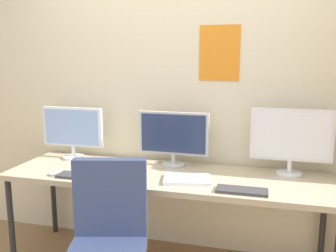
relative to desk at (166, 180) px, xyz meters
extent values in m
cube|color=beige|center=(0.00, 0.42, 0.61)|extent=(4.78, 0.10, 2.60)
cube|color=orange|center=(0.32, 0.37, 0.92)|extent=(0.31, 0.01, 0.42)
cube|color=tan|center=(0.00, 0.00, 0.03)|extent=(2.38, 0.68, 0.04)
cylinder|color=#262628|center=(-1.14, -0.29, -0.34)|extent=(0.04, 0.04, 0.70)
cylinder|color=#262628|center=(-1.14, 0.29, -0.34)|extent=(0.04, 0.04, 0.70)
cylinder|color=#262628|center=(1.14, 0.29, -0.34)|extent=(0.04, 0.04, 0.70)
cube|color=navy|center=(-0.20, -0.55, 0.06)|extent=(0.44, 0.18, 0.48)
cylinder|color=silver|center=(-0.87, 0.21, 0.06)|extent=(0.18, 0.18, 0.02)
cylinder|color=silver|center=(-0.87, 0.21, 0.11)|extent=(0.03, 0.03, 0.09)
cube|color=silver|center=(-0.87, 0.21, 0.32)|extent=(0.53, 0.03, 0.33)
cube|color=#8CB2F2|center=(-0.87, 0.20, 0.32)|extent=(0.49, 0.01, 0.29)
cylinder|color=silver|center=(0.00, 0.21, 0.06)|extent=(0.18, 0.18, 0.02)
cylinder|color=silver|center=(0.00, 0.21, 0.11)|extent=(0.03, 0.03, 0.08)
cube|color=silver|center=(0.00, 0.21, 0.31)|extent=(0.55, 0.03, 0.33)
cube|color=navy|center=(0.00, 0.20, 0.31)|extent=(0.51, 0.01, 0.30)
cylinder|color=silver|center=(0.87, 0.21, 0.06)|extent=(0.18, 0.18, 0.02)
cylinder|color=silver|center=(0.87, 0.21, 0.11)|extent=(0.03, 0.03, 0.09)
cube|color=silver|center=(0.87, 0.21, 0.35)|extent=(0.57, 0.03, 0.38)
cube|color=white|center=(0.87, 0.20, 0.35)|extent=(0.53, 0.01, 0.34)
cube|color=#38383D|center=(-0.56, -0.23, 0.06)|extent=(0.36, 0.13, 0.02)
cube|color=#38383D|center=(0.56, -0.23, 0.06)|extent=(0.33, 0.13, 0.02)
ellipsoid|color=silver|center=(-0.79, -0.23, 0.06)|extent=(0.06, 0.10, 0.03)
cube|color=silver|center=(0.18, -0.11, 0.06)|extent=(0.36, 0.28, 0.02)
camera|label=1|loc=(0.68, -2.49, 0.89)|focal=39.33mm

